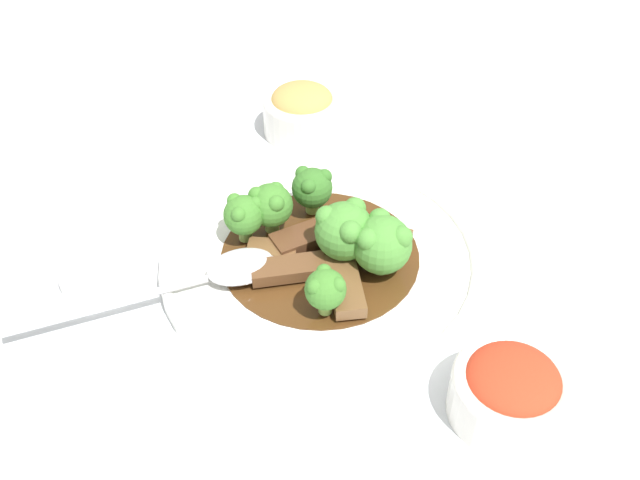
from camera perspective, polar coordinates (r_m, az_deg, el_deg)
The scene contains 17 objects.
ground_plane at distance 0.72m, azimuth -0.00°, elevation -2.02°, with size 4.00×4.00×0.00m, color silver.
main_plate at distance 0.71m, azimuth -0.00°, elevation -1.43°, with size 0.30×0.30×0.02m.
beef_strip_0 at distance 0.71m, azimuth 3.82°, elevation 0.40°, with size 0.08×0.06×0.01m.
beef_strip_1 at distance 0.71m, azimuth -0.82°, elevation 0.34°, with size 0.05×0.07×0.01m.
beef_strip_2 at distance 0.66m, azimuth 1.94°, elevation -3.50°, with size 0.07×0.06×0.01m.
beef_strip_3 at distance 0.70m, azimuth -3.67°, elevation -0.82°, with size 0.05×0.05×0.01m.
beef_strip_4 at distance 0.68m, azimuth -2.14°, elevation -2.41°, with size 0.06×0.07×0.01m.
broccoli_floret_0 at distance 0.70m, azimuth -5.84°, elevation 1.94°, with size 0.04×0.04×0.05m.
broccoli_floret_1 at distance 0.68m, azimuth 1.87°, elevation 0.78°, with size 0.05×0.05×0.06m.
broccoli_floret_2 at distance 0.67m, azimuth 4.75°, elevation -0.24°, with size 0.05×0.05×0.06m.
broccoli_floret_3 at distance 0.73m, azimuth -0.61°, elevation 4.04°, with size 0.04×0.04×0.05m.
broccoli_floret_4 at distance 0.71m, azimuth -3.76°, elevation 2.72°, with size 0.04×0.04×0.05m.
broccoli_floret_5 at distance 0.63m, azimuth 0.42°, elevation -3.73°, with size 0.04×0.04×0.05m.
serving_spoon at distance 0.68m, azimuth -7.62°, elevation -2.48°, with size 0.13×0.23×0.01m.
side_bowl_kimchi at distance 0.61m, azimuth 14.30°, elevation -11.02°, with size 0.09×0.09×0.05m.
side_bowl_appetizer at distance 0.88m, azimuth -1.38°, elevation 9.85°, with size 0.09×0.09×0.06m.
sauce_dish at distance 0.73m, azimuth -16.63°, elevation -2.49°, with size 0.07×0.07×0.01m.
Camera 1 is at (-0.36, 0.37, 0.50)m, focal length 42.00 mm.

